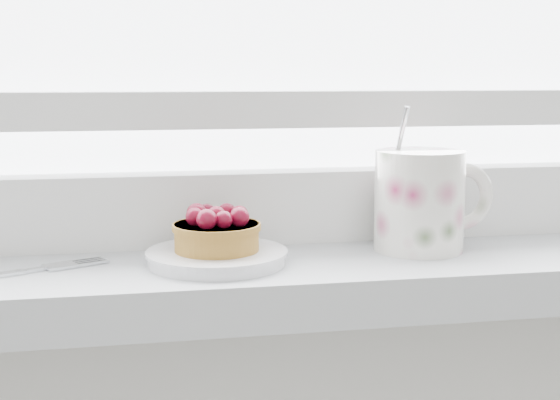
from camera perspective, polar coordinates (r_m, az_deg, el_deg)
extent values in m
cube|color=silver|center=(0.72, 1.19, -5.60)|extent=(1.60, 0.20, 0.04)
cube|color=white|center=(0.78, 0.11, -0.37)|extent=(1.30, 0.05, 0.07)
cube|color=white|center=(0.77, 0.12, 6.66)|extent=(1.30, 0.04, 0.04)
cylinder|color=white|center=(0.68, -4.63, -4.18)|extent=(0.12, 0.12, 0.01)
cylinder|color=#8C5E1E|center=(0.68, -4.65, -2.72)|extent=(0.07, 0.07, 0.02)
cylinder|color=#8C5E1E|center=(0.68, -4.66, -1.96)|extent=(0.08, 0.08, 0.01)
sphere|color=#4F0515|center=(0.68, -4.67, -1.14)|extent=(0.02, 0.02, 0.02)
sphere|color=#4F0515|center=(0.68, -3.00, -1.05)|extent=(0.02, 0.02, 0.02)
sphere|color=#4F0515|center=(0.69, -3.92, -0.89)|extent=(0.02, 0.02, 0.02)
sphere|color=#4F0515|center=(0.70, -5.37, -0.89)|extent=(0.02, 0.02, 0.02)
sphere|color=#4F0515|center=(0.69, -6.12, -0.96)|extent=(0.02, 0.02, 0.02)
sphere|color=#4F0515|center=(0.67, -6.25, -1.24)|extent=(0.02, 0.02, 0.02)
sphere|color=#4F0515|center=(0.66, -5.39, -1.43)|extent=(0.02, 0.02, 0.02)
sphere|color=#4F0515|center=(0.66, -4.13, -1.45)|extent=(0.02, 0.02, 0.02)
sphere|color=#4F0515|center=(0.67, -2.97, -1.25)|extent=(0.02, 0.02, 0.02)
cylinder|color=white|center=(0.74, 10.14, -0.06)|extent=(0.09, 0.09, 0.09)
cylinder|color=black|center=(0.73, 10.23, 3.27)|extent=(0.07, 0.07, 0.01)
torus|color=white|center=(0.76, 13.21, 0.24)|extent=(0.07, 0.02, 0.06)
cylinder|color=silver|center=(0.74, 8.82, 4.61)|extent=(0.01, 0.02, 0.06)
cube|color=silver|center=(0.69, -17.43, -4.88)|extent=(0.02, 0.01, 0.00)
cube|color=silver|center=(0.69, -15.79, -4.67)|extent=(0.03, 0.03, 0.00)
cube|color=silver|center=(0.70, -13.51, -4.54)|extent=(0.03, 0.02, 0.00)
cube|color=silver|center=(0.70, -13.69, -4.45)|extent=(0.03, 0.02, 0.00)
cube|color=silver|center=(0.71, -13.87, -4.36)|extent=(0.03, 0.02, 0.00)
cube|color=silver|center=(0.71, -14.04, -4.27)|extent=(0.03, 0.02, 0.00)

